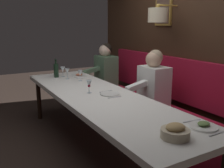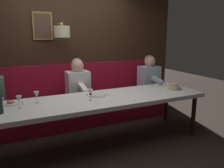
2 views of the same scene
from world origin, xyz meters
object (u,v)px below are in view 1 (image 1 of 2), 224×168
object	(u,v)px
wine_glass_0	(80,73)
bread_bowl	(175,132)
wine_bottle	(56,70)
wine_glass_3	(67,72)
diner_near	(154,80)
wine_glass_1	(89,84)
dining_table	(99,99)
diner_middle	(106,66)
wine_glass_2	(63,70)

from	to	relation	value
wine_glass_0	bread_bowl	bearing A→B (deg)	-94.30
wine_bottle	wine_glass_3	bearing A→B (deg)	-63.76
wine_glass_3	bread_bowl	bearing A→B (deg)	-91.11
diner_near	bread_bowl	xyz separation A→B (m)	(-0.93, -1.40, -0.03)
wine_glass_1	wine_glass_3	size ratio (longest dim) A/B	1.00
dining_table	wine_glass_1	world-z (taller)	wine_glass_1
dining_table	diner_middle	size ratio (longest dim) A/B	4.14
dining_table	diner_near	size ratio (longest dim) A/B	4.14
diner_near	diner_middle	xyz separation A→B (m)	(0.00, 1.39, 0.00)
wine_glass_2	diner_near	bearing A→B (deg)	-54.32
wine_glass_1	wine_glass_2	size ratio (longest dim) A/B	1.00
wine_glass_1	bread_bowl	xyz separation A→B (m)	(0.01, -1.50, -0.07)
diner_middle	wine_glass_2	size ratio (longest dim) A/B	4.82
diner_middle	wine_glass_0	world-z (taller)	diner_middle
wine_glass_3	bread_bowl	world-z (taller)	wine_glass_3
diner_middle	wine_glass_3	world-z (taller)	diner_middle
wine_glass_0	bread_bowl	xyz separation A→B (m)	(-0.17, -2.20, -0.07)
dining_table	wine_glass_3	world-z (taller)	wine_glass_3
dining_table	diner_near	xyz separation A→B (m)	(0.88, 0.05, 0.13)
wine_glass_3	wine_glass_0	bearing A→B (deg)	-62.22
wine_glass_0	wine_glass_3	world-z (taller)	same
wine_glass_1	wine_glass_2	distance (m)	1.13
wine_glass_2	wine_glass_3	xyz separation A→B (m)	(0.00, -0.20, 0.00)
dining_table	wine_bottle	bearing A→B (deg)	94.70
wine_glass_0	wine_glass_2	size ratio (longest dim) A/B	1.00
dining_table	bread_bowl	size ratio (longest dim) A/B	14.90
diner_middle	wine_glass_2	world-z (taller)	diner_middle
dining_table	diner_near	world-z (taller)	diner_near
diner_near	wine_glass_2	bearing A→B (deg)	125.68
wine_glass_0	wine_glass_3	xyz separation A→B (m)	(-0.12, 0.23, 0.00)
wine_glass_2	wine_bottle	size ratio (longest dim) A/B	0.55
diner_near	diner_middle	world-z (taller)	same
wine_glass_3	wine_bottle	size ratio (longest dim) A/B	0.55
diner_near	wine_bottle	size ratio (longest dim) A/B	2.64
wine_glass_2	wine_glass_3	distance (m)	0.20
wine_glass_0	wine_glass_3	bearing A→B (deg)	117.78
wine_glass_2	wine_bottle	distance (m)	0.11
wine_glass_1	wine_glass_2	xyz separation A→B (m)	(0.06, 1.13, 0.00)
diner_middle	wine_glass_1	size ratio (longest dim) A/B	4.82
wine_glass_2	diner_middle	bearing A→B (deg)	10.52
wine_bottle	bread_bowl	world-z (taller)	wine_bottle
diner_near	bread_bowl	size ratio (longest dim) A/B	3.60
diner_near	wine_glass_1	bearing A→B (deg)	174.02
wine_glass_3	wine_bottle	xyz separation A→B (m)	(-0.11, 0.22, -0.00)
diner_middle	wine_glass_0	size ratio (longest dim) A/B	4.82
dining_table	wine_glass_3	distance (m)	1.08
dining_table	wine_bottle	distance (m)	1.30
wine_glass_0	bread_bowl	distance (m)	2.21
dining_table	wine_glass_1	bearing A→B (deg)	111.54
wine_glass_0	diner_near	bearing A→B (deg)	-46.35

